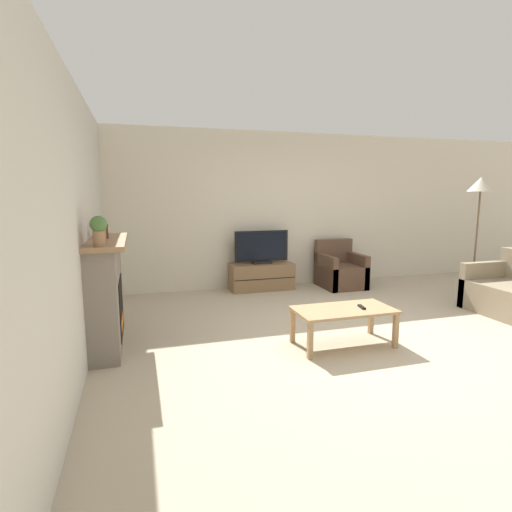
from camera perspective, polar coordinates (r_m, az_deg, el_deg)
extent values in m
plane|color=tan|center=(4.92, 15.23, -11.02)|extent=(24.00, 24.00, 0.00)
cube|color=beige|center=(7.18, 3.72, 6.55)|extent=(12.00, 0.06, 2.70)
cube|color=beige|center=(3.96, -24.41, 3.70)|extent=(0.06, 12.00, 2.70)
cube|color=slate|center=(4.63, -20.66, -5.31)|extent=(0.29, 1.25, 1.12)
cube|color=black|center=(4.65, -18.70, -6.84)|extent=(0.01, 0.69, 0.62)
cube|color=orange|center=(4.70, -18.57, -8.84)|extent=(0.01, 0.48, 0.12)
cube|color=#93704C|center=(4.52, -20.70, 1.94)|extent=(0.41, 1.37, 0.05)
cylinder|color=#994C3D|center=(4.10, -21.31, 2.89)|extent=(0.10, 0.10, 0.19)
sphere|color=#994C3D|center=(4.09, -21.40, 4.29)|extent=(0.05, 0.05, 0.05)
cube|color=brown|center=(4.65, -20.78, 3.36)|extent=(0.07, 0.11, 0.15)
cylinder|color=white|center=(4.65, -20.32, 3.52)|extent=(0.00, 0.08, 0.08)
cylinder|color=#936B4C|center=(3.94, -21.49, 2.33)|extent=(0.11, 0.11, 0.14)
sphere|color=#477038|center=(3.92, -21.60, 4.25)|extent=(0.15, 0.15, 0.15)
cube|color=brown|center=(6.90, 0.79, -2.93)|extent=(1.08, 0.44, 0.46)
cube|color=black|center=(6.69, 1.36, -3.31)|extent=(1.06, 0.01, 0.01)
cube|color=black|center=(6.85, 0.79, -0.89)|extent=(0.33, 0.18, 0.04)
cube|color=black|center=(6.81, 0.80, 1.44)|extent=(0.94, 0.03, 0.52)
cube|color=black|center=(6.79, 0.84, 1.43)|extent=(0.87, 0.01, 0.47)
cube|color=brown|center=(7.24, 12.02, -2.80)|extent=(0.70, 0.76, 0.40)
cube|color=brown|center=(7.44, 10.99, 0.77)|extent=(0.70, 0.14, 0.42)
cube|color=brown|center=(7.08, 9.91, -2.21)|extent=(0.10, 0.76, 0.59)
cube|color=brown|center=(7.37, 14.10, -1.92)|extent=(0.10, 0.76, 0.59)
cube|color=#A37F56|center=(4.48, 12.43, -7.53)|extent=(1.08, 0.55, 0.03)
cube|color=#A37F56|center=(4.13, 7.73, -11.88)|extent=(0.05, 0.05, 0.39)
cube|color=#A37F56|center=(4.62, 19.32, -10.05)|extent=(0.05, 0.05, 0.39)
cube|color=#A37F56|center=(4.54, 5.25, -9.88)|extent=(0.05, 0.05, 0.39)
cube|color=#A37F56|center=(4.99, 16.12, -8.47)|extent=(0.05, 0.05, 0.39)
cube|color=black|center=(4.55, 14.86, -7.05)|extent=(0.06, 0.15, 0.02)
cube|color=gray|center=(6.83, 29.97, -3.44)|extent=(0.89, 0.11, 0.66)
cylinder|color=black|center=(7.26, 28.37, -5.23)|extent=(0.30, 0.30, 0.01)
cylinder|color=brown|center=(7.11, 28.88, 1.34)|extent=(0.03, 0.03, 1.66)
cone|color=beige|center=(7.07, 29.47, 8.92)|extent=(0.38, 0.38, 0.22)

